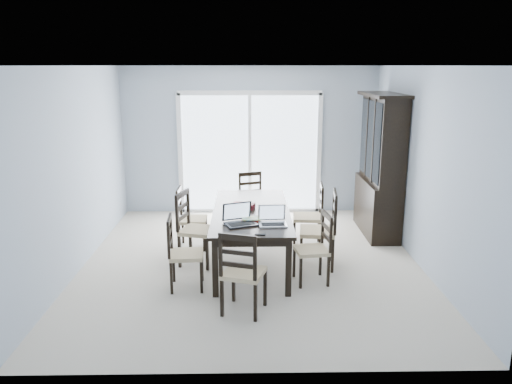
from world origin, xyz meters
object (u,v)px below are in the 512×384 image
at_px(chair_end_near, 241,265).
at_px(chair_right_near, 318,240).
at_px(chair_left_mid, 191,220).
at_px(laptop_silver, 273,221).
at_px(laptop_dark, 241,220).
at_px(chair_right_far, 314,209).
at_px(china_hutch, 380,167).
at_px(chair_left_far, 186,211).
at_px(chair_right_mid, 325,221).
at_px(dining_table, 251,215).
at_px(game_box, 244,206).
at_px(hot_tub, 214,173).
at_px(cell_phone, 260,234).
at_px(chair_left_near, 179,245).
at_px(chair_end_far, 252,195).

bearing_deg(chair_end_near, chair_right_near, 60.10).
height_order(chair_left_mid, laptop_silver, chair_left_mid).
relative_size(chair_left_mid, laptop_dark, 2.66).
relative_size(chair_left_mid, chair_right_far, 1.05).
distance_m(china_hutch, laptop_dark, 2.87).
distance_m(chair_left_far, laptop_silver, 1.77).
bearing_deg(chair_right_far, chair_right_mid, -171.66).
height_order(dining_table, game_box, game_box).
xyz_separation_m(chair_end_near, hot_tub, (-0.59, 4.85, -0.06)).
xyz_separation_m(chair_left_mid, chair_left_far, (-0.13, 0.60, -0.06)).
relative_size(chair_left_far, cell_phone, 8.77).
xyz_separation_m(chair_right_near, chair_right_mid, (0.15, 0.47, 0.10)).
xyz_separation_m(chair_right_near, cell_phone, (-0.72, -0.40, 0.22)).
xyz_separation_m(chair_left_near, chair_end_far, (0.89, 2.29, 0.02)).
distance_m(chair_right_near, laptop_dark, 0.98).
bearing_deg(laptop_silver, chair_left_far, 129.87).
height_order(chair_left_far, chair_end_near, chair_end_near).
xyz_separation_m(dining_table, chair_left_far, (-0.93, 0.63, -0.13)).
distance_m(china_hutch, chair_right_far, 1.35).
relative_size(chair_end_far, hot_tub, 0.52).
bearing_deg(laptop_silver, chair_right_mid, 33.92).
xyz_separation_m(chair_left_near, hot_tub, (0.15, 4.15, -0.02)).
xyz_separation_m(china_hutch, chair_end_far, (-1.99, 0.29, -0.51)).
bearing_deg(chair_left_far, chair_end_far, 134.12).
relative_size(china_hutch, chair_right_near, 2.18).
bearing_deg(chair_end_near, china_hutch, 69.42).
distance_m(chair_right_near, chair_end_near, 1.26).
relative_size(dining_table, chair_right_mid, 1.85).
bearing_deg(laptop_silver, china_hutch, 44.40).
bearing_deg(china_hutch, chair_left_mid, -156.69).
height_order(chair_left_mid, chair_right_far, chair_left_mid).
bearing_deg(chair_end_near, laptop_dark, 108.40).
height_order(chair_right_far, laptop_dark, chair_right_far).
distance_m(chair_right_far, laptop_silver, 1.49).
height_order(chair_right_near, laptop_silver, chair_right_near).
height_order(dining_table, chair_right_mid, chair_right_mid).
height_order(chair_right_mid, laptop_dark, chair_right_mid).
distance_m(chair_left_mid, chair_end_far, 1.72).
xyz_separation_m(chair_right_far, chair_end_far, (-0.89, 0.90, -0.02)).
bearing_deg(laptop_silver, hot_tub, 100.56).
distance_m(chair_right_near, chair_right_far, 1.25).
bearing_deg(chair_left_near, chair_left_mid, 172.05).
relative_size(laptop_silver, game_box, 1.19).
bearing_deg(chair_right_mid, dining_table, 89.16).
bearing_deg(chair_right_far, hot_tub, 35.54).
bearing_deg(chair_right_near, chair_left_mid, 60.75).
height_order(laptop_dark, hot_tub, hot_tub).
height_order(dining_table, chair_end_far, chair_end_far).
bearing_deg(chair_right_far, dining_table, 129.90).
distance_m(china_hutch, game_box, 2.44).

